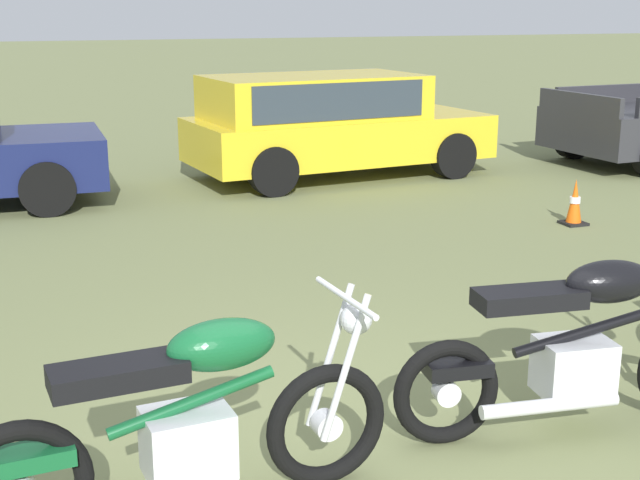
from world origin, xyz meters
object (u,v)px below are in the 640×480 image
Objects in this scene: car_yellow at (327,118)px; traffic_cone at (575,204)px; motorcycle_green at (188,422)px; motorcycle_black at (576,348)px.

car_yellow reaches higher than traffic_cone.
car_yellow reaches higher than motorcycle_green.
motorcycle_green reaches higher than traffic_cone.
motorcycle_black is at bearing -125.94° from traffic_cone.
car_yellow is at bearing 114.18° from traffic_cone.
car_yellow is (3.61, 7.77, 0.35)m from motorcycle_green.
motorcycle_green is at bearing -169.78° from motorcycle_black.
motorcycle_black is 5.07m from traffic_cone.
traffic_cone is at bearing -71.70° from car_yellow.
traffic_cone is (2.97, 4.10, -0.26)m from motorcycle_black.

